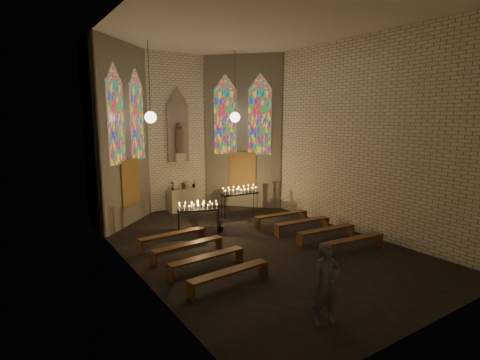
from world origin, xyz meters
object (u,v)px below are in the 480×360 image
(votive_stand_right, at_px, (240,192))
(visitor, at_px, (326,284))
(votive_stand_left, at_px, (198,208))
(altar, at_px, (184,200))
(aisle_flower_pot, at_px, (220,226))

(votive_stand_right, relative_size, visitor, 0.99)
(votive_stand_left, xyz_separation_m, votive_stand_right, (2.63, 1.28, 0.08))
(visitor, bearing_deg, altar, 93.72)
(altar, bearing_deg, aisle_flower_pot, -93.61)
(altar, height_order, votive_stand_left, votive_stand_left)
(votive_stand_left, distance_m, votive_stand_right, 2.93)
(altar, relative_size, visitor, 0.82)
(aisle_flower_pot, relative_size, visitor, 0.26)
(aisle_flower_pot, height_order, votive_stand_right, votive_stand_right)
(votive_stand_left, bearing_deg, visitor, -74.22)
(votive_stand_right, xyz_separation_m, visitor, (-3.19, -8.13, -0.19))
(altar, xyz_separation_m, votive_stand_left, (-0.97, -3.37, 0.47))
(aisle_flower_pot, height_order, visitor, visitor)
(votive_stand_left, height_order, votive_stand_right, votive_stand_right)
(aisle_flower_pot, relative_size, votive_stand_left, 0.28)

